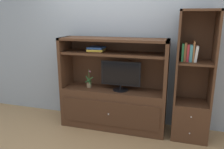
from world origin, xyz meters
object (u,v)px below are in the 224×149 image
at_px(media_console, 113,99).
at_px(tv_monitor, 121,75).
at_px(bookshelf_tall, 191,99).
at_px(upright_book_row, 190,53).
at_px(magazine_stack, 97,49).
at_px(potted_plant, 89,84).

height_order(media_console, tv_monitor, media_console).
bearing_deg(tv_monitor, bookshelf_tall, 1.84).
height_order(media_console, upright_book_row, media_console).
xyz_separation_m(media_console, upright_book_row, (1.10, -0.00, 0.79)).
distance_m(magazine_stack, upright_book_row, 1.36).
distance_m(tv_monitor, upright_book_row, 1.04).
relative_size(media_console, tv_monitor, 2.69).
distance_m(potted_plant, upright_book_row, 1.60).
bearing_deg(upright_book_row, tv_monitor, -178.73).
relative_size(magazine_stack, upright_book_row, 1.23).
relative_size(potted_plant, bookshelf_tall, 0.16).
bearing_deg(magazine_stack, media_console, -1.43).
bearing_deg(potted_plant, bookshelf_tall, 0.99).
distance_m(tv_monitor, bookshelf_tall, 1.09).
xyz_separation_m(media_console, magazine_stack, (-0.26, 0.01, 0.78)).
xyz_separation_m(media_console, bookshelf_tall, (1.18, 0.01, 0.11)).
bearing_deg(bookshelf_tall, upright_book_row, -171.55).
height_order(potted_plant, magazine_stack, magazine_stack).
bearing_deg(upright_book_row, potted_plant, -179.42).
bearing_deg(magazine_stack, bookshelf_tall, 0.03).
bearing_deg(tv_monitor, potted_plant, 179.29).
relative_size(tv_monitor, potted_plant, 2.08).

